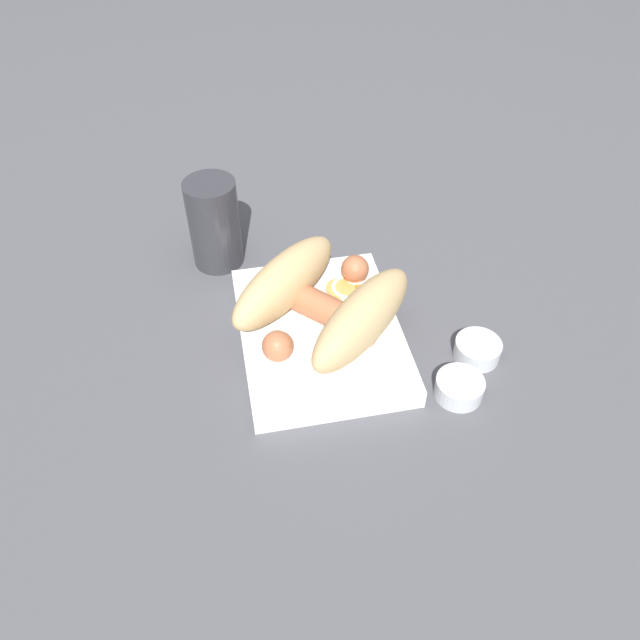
{
  "coord_description": "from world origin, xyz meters",
  "views": [
    {
      "loc": [
        0.49,
        -0.1,
        0.54
      ],
      "look_at": [
        0.0,
        0.0,
        0.03
      ],
      "focal_mm": 35.0,
      "sensor_mm": 36.0,
      "label": 1
    }
  ],
  "objects_px": {
    "food_tray": "(320,333)",
    "sausage": "(319,305)",
    "bread_roll": "(322,299)",
    "drink_glass": "(214,224)",
    "condiment_cup_near": "(459,388)",
    "condiment_cup_far": "(477,350)"
  },
  "relations": [
    {
      "from": "condiment_cup_near",
      "to": "sausage",
      "type": "bearing_deg",
      "value": -133.69
    },
    {
      "from": "condiment_cup_near",
      "to": "bread_roll",
      "type": "bearing_deg",
      "value": -132.79
    },
    {
      "from": "bread_roll",
      "to": "drink_glass",
      "type": "relative_size",
      "value": 1.99
    },
    {
      "from": "bread_roll",
      "to": "condiment_cup_near",
      "type": "height_order",
      "value": "bread_roll"
    },
    {
      "from": "condiment_cup_far",
      "to": "bread_roll",
      "type": "bearing_deg",
      "value": -112.63
    },
    {
      "from": "condiment_cup_near",
      "to": "food_tray",
      "type": "bearing_deg",
      "value": -129.1
    },
    {
      "from": "drink_glass",
      "to": "condiment_cup_far",
      "type": "bearing_deg",
      "value": 50.08
    },
    {
      "from": "bread_roll",
      "to": "condiment_cup_near",
      "type": "bearing_deg",
      "value": 47.21
    },
    {
      "from": "food_tray",
      "to": "sausage",
      "type": "xyz_separation_m",
      "value": [
        -0.02,
        0.0,
        0.03
      ]
    },
    {
      "from": "bread_roll",
      "to": "drink_glass",
      "type": "height_order",
      "value": "drink_glass"
    },
    {
      "from": "bread_roll",
      "to": "condiment_cup_far",
      "type": "bearing_deg",
      "value": 67.37
    },
    {
      "from": "bread_roll",
      "to": "drink_glass",
      "type": "bearing_deg",
      "value": -145.93
    },
    {
      "from": "condiment_cup_near",
      "to": "drink_glass",
      "type": "bearing_deg",
      "value": -139.74
    },
    {
      "from": "drink_glass",
      "to": "sausage",
      "type": "bearing_deg",
      "value": 34.46
    },
    {
      "from": "bread_roll",
      "to": "sausage",
      "type": "bearing_deg",
      "value": -156.54
    },
    {
      "from": "condiment_cup_far",
      "to": "drink_glass",
      "type": "relative_size",
      "value": 0.44
    },
    {
      "from": "bread_roll",
      "to": "condiment_cup_far",
      "type": "relative_size",
      "value": 4.56
    },
    {
      "from": "sausage",
      "to": "condiment_cup_near",
      "type": "bearing_deg",
      "value": 46.31
    },
    {
      "from": "bread_roll",
      "to": "condiment_cup_near",
      "type": "relative_size",
      "value": 4.56
    },
    {
      "from": "sausage",
      "to": "condiment_cup_near",
      "type": "relative_size",
      "value": 2.79
    },
    {
      "from": "condiment_cup_far",
      "to": "drink_glass",
      "type": "distance_m",
      "value": 0.36
    },
    {
      "from": "food_tray",
      "to": "drink_glass",
      "type": "xyz_separation_m",
      "value": [
        -0.17,
        -0.1,
        0.05
      ]
    }
  ]
}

